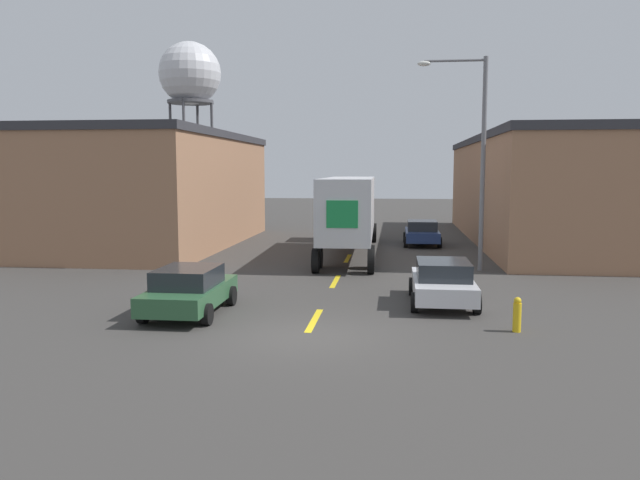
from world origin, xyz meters
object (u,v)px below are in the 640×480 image
parked_car_right_near (443,282)px  street_lamp (476,149)px  parked_car_left_near (189,290)px  semi_truck (351,207)px  fire_hydrant (517,315)px  water_tower (190,75)px  parked_car_right_far (422,232)px

parked_car_right_near → street_lamp: bearing=75.9°
parked_car_left_near → street_lamp: street_lamp is taller
parked_car_right_near → street_lamp: (1.81, 7.21, 4.49)m
semi_truck → fire_hydrant: bearing=-71.4°
semi_truck → water_tower: water_tower is taller
parked_car_right_far → fire_hydrant: 19.52m
street_lamp → fire_hydrant: size_ratio=9.55×
water_tower → parked_car_left_near: bearing=-71.8°
semi_truck → parked_car_right_near: 12.76m
water_tower → fire_hydrant: size_ratio=18.18×
parked_car_right_near → water_tower: (-22.47, 42.54, 13.19)m
parked_car_right_far → fire_hydrant: parked_car_right_far is taller
parked_car_left_near → fire_hydrant: 9.47m
water_tower → parked_car_right_far: bearing=-49.6°
street_lamp → semi_truck: bearing=139.4°
semi_truck → parked_car_right_near: (3.85, -12.06, -1.66)m
parked_car_right_near → fire_hydrant: bearing=-62.3°
parked_car_left_near → water_tower: 49.04m
parked_car_right_far → fire_hydrant: size_ratio=4.47×
street_lamp → parked_car_left_near: bearing=-134.9°
semi_truck → parked_car_left_near: 14.97m
parked_car_right_near → water_tower: size_ratio=0.25×
parked_car_left_near → fire_hydrant: bearing=-5.9°
parked_car_right_far → parked_car_left_near: (-7.69, -18.47, 0.00)m
parked_car_left_near → water_tower: size_ratio=0.25×
semi_truck → water_tower: size_ratio=0.85×
parked_car_left_near → street_lamp: bearing=45.1°
parked_car_left_near → water_tower: bearing=108.2°
parked_car_left_near → street_lamp: size_ratio=0.47×
parked_car_right_far → fire_hydrant: bearing=-84.9°
semi_truck → fire_hydrant: (5.58, -15.35, -1.93)m
fire_hydrant → water_tower: bearing=117.8°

